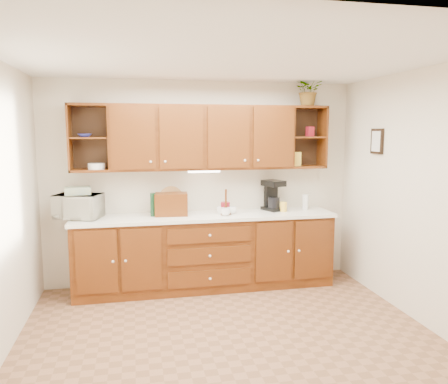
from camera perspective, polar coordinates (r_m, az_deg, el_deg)
name	(u,v)px	position (r m, az deg, el deg)	size (l,w,h in m)	color
floor	(230,339)	(4.39, 0.83, -18.70)	(4.00, 4.00, 0.00)	#8A5D40
ceiling	(231,58)	(3.97, 0.91, 17.08)	(4.00, 4.00, 0.00)	white
back_wall	(202,183)	(5.68, -2.96, 1.18)	(4.00, 4.00, 0.00)	beige
right_wall	(425,198)	(4.82, 24.76, -0.76)	(3.50, 3.50, 0.00)	beige
base_cabinets	(206,253)	(5.56, -2.42, -7.91)	(3.20, 0.60, 0.90)	#3A1906
countertop	(206,216)	(5.44, -2.43, -3.17)	(3.24, 0.64, 0.04)	white
upper_cabinets	(204,137)	(5.49, -2.64, 7.14)	(3.20, 0.33, 0.80)	#3A1906
undercabinet_light	(204,171)	(5.46, -2.63, 2.69)	(0.40, 0.05, 0.03)	white
framed_picture	(377,141)	(5.51, 19.37, 6.27)	(0.03, 0.24, 0.30)	black
wicker_basket	(78,213)	(5.43, -18.55, -2.56)	(0.22, 0.22, 0.15)	#A77345
microwave	(78,206)	(5.46, -18.49, -1.80)	(0.52, 0.35, 0.29)	beige
towel_stack	(78,191)	(5.43, -18.57, 0.16)	(0.29, 0.21, 0.09)	tan
wine_bottle	(153,205)	(5.38, -9.26, -1.63)	(0.07, 0.07, 0.29)	black
woven_tray	(172,212)	(5.56, -6.83, -2.67)	(0.35, 0.35, 0.02)	#A77345
bread_box	(171,204)	(5.40, -6.92, -1.59)	(0.40, 0.25, 0.28)	#3A1906
mug_tree	(226,211)	(5.44, 0.25, -2.43)	(0.28, 0.28, 0.32)	#3A1906
canister_red	(225,208)	(5.51, 0.17, -2.06)	(0.11, 0.11, 0.14)	maroon
canister_white	(305,202)	(5.88, 10.59, -1.28)	(0.08, 0.08, 0.20)	white
canister_yellow	(283,207)	(5.68, 7.76, -1.93)	(0.09, 0.09, 0.12)	yellow
coffee_maker	(273,196)	(5.76, 6.38, -0.48)	(0.30, 0.34, 0.39)	black
bowl_stack	(85,135)	(5.42, -17.73, 7.06)	(0.16, 0.16, 0.04)	navy
plate_stack	(97,166)	(5.42, -16.31, 3.25)	(0.20, 0.20, 0.07)	white
pantry_box_yellow	(297,159)	(5.81, 9.52, 4.28)	(0.10, 0.08, 0.18)	yellow
pantry_box_red	(310,132)	(5.84, 11.17, 7.75)	(0.09, 0.07, 0.13)	maroon
potted_plant	(309,90)	(5.83, 11.03, 12.90)	(0.35, 0.31, 0.39)	#999999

